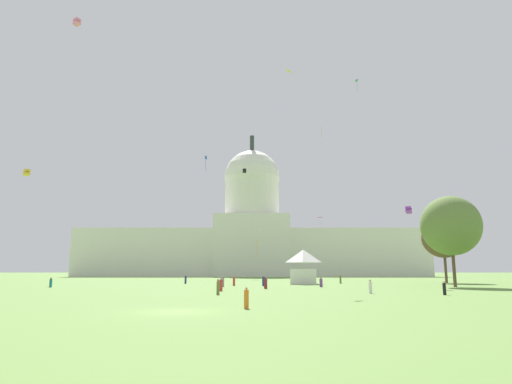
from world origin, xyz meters
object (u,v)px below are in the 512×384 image
at_px(kite_green_high, 358,82).
at_px(kite_orange_low, 258,243).
at_px(kite_black_mid, 246,171).
at_px(person_orange_front_center, 248,299).
at_px(person_maroon_near_tent, 267,284).
at_px(kite_gold_mid, 29,173).
at_px(tree_east_mid, 445,238).
at_px(kite_yellow_mid, 288,73).
at_px(person_purple_back_right, 323,283).
at_px(person_teal_edge_east, 53,283).
at_px(person_black_front_left, 446,288).
at_px(kite_cyan_high, 323,129).
at_px(person_red_back_center, 222,285).
at_px(person_olive_lawn_far_right, 220,287).
at_px(event_tent, 305,267).
at_px(person_navy_deep_crowd, 187,280).
at_px(kite_blue_mid, 207,160).
at_px(kite_magenta_mid, 321,218).
at_px(person_navy_mid_right, 265,281).
at_px(kite_violet_low, 410,210).
at_px(person_red_front_right, 235,281).
at_px(tree_east_near, 452,226).
at_px(person_grey_near_tree_east, 224,282).
at_px(capitol_building, 253,238).
at_px(kite_pink_high, 79,22).
at_px(kite_white_low, 258,232).
at_px(person_olive_near_tree_west, 342,279).
at_px(person_white_lawn_far_left, 372,287).

xyz_separation_m(kite_green_high, kite_orange_low, (-30.10, -12.86, -49.25)).
bearing_deg(kite_green_high, kite_black_mid, -102.44).
bearing_deg(person_orange_front_center, person_maroon_near_tent, -66.09).
relative_size(person_maroon_near_tent, kite_gold_mid, 1.11).
bearing_deg(tree_east_mid, kite_yellow_mid, -144.52).
bearing_deg(kite_green_high, person_purple_back_right, -5.47).
height_order(person_maroon_near_tent, person_teal_edge_east, person_maroon_near_tent).
height_order(person_black_front_left, kite_cyan_high, kite_cyan_high).
bearing_deg(person_red_back_center, person_olive_lawn_far_right, 93.78).
distance_m(person_teal_edge_east, kite_yellow_mid, 49.62).
distance_m(event_tent, person_navy_deep_crowd, 22.78).
bearing_deg(kite_blue_mid, kite_gold_mid, -81.91).
distance_m(person_red_back_center, kite_green_high, 95.86).
distance_m(person_maroon_near_tent, kite_magenta_mid, 80.47).
height_order(person_navy_mid_right, kite_orange_low, kite_orange_low).
distance_m(person_orange_front_center, kite_violet_low, 45.69).
bearing_deg(person_red_front_right, tree_east_near, -21.95).
distance_m(person_purple_back_right, person_grey_near_tree_east, 15.50).
relative_size(person_grey_near_tree_east, kite_yellow_mid, 1.00).
height_order(capitol_building, person_navy_mid_right, capitol_building).
relative_size(person_teal_edge_east, kite_pink_high, 0.99).
bearing_deg(person_purple_back_right, kite_green_high, -116.82).
bearing_deg(tree_east_mid, kite_white_low, 139.02).
xyz_separation_m(person_black_front_left, kite_gold_mid, (-63.81, 33.81, 20.20)).
bearing_deg(person_red_back_center, kite_pink_high, -34.12).
xyz_separation_m(capitol_building, kite_cyan_high, (20.66, -57.53, 27.41)).
bearing_deg(person_olive_lawn_far_right, event_tent, 16.23).
bearing_deg(kite_magenta_mid, kite_gold_mid, -105.74).
bearing_deg(person_navy_mid_right, kite_pink_high, -77.61).
distance_m(person_black_front_left, kite_orange_low, 67.91).
relative_size(person_red_back_center, kite_black_mid, 1.23).
bearing_deg(person_olive_near_tree_west, kite_white_low, 118.52).
relative_size(tree_east_near, person_red_back_center, 8.91).
height_order(kite_green_high, kite_cyan_high, kite_green_high).
relative_size(person_grey_near_tree_east, person_red_front_right, 1.04).
height_order(kite_black_mid, kite_blue_mid, kite_black_mid).
bearing_deg(tree_east_mid, kite_cyan_high, 121.36).
bearing_deg(person_grey_near_tree_east, event_tent, -106.05).
bearing_deg(kite_gold_mid, kite_black_mid, -172.05).
bearing_deg(person_black_front_left, person_orange_front_center, -165.11).
distance_m(person_white_lawn_far_left, person_grey_near_tree_east, 27.23).
distance_m(person_olive_lawn_far_right, kite_white_low, 77.05).
height_order(person_navy_deep_crowd, kite_orange_low, kite_orange_low).
xyz_separation_m(person_white_lawn_far_left, person_red_front_right, (-16.76, 24.78, 0.01)).
xyz_separation_m(person_maroon_near_tent, kite_violet_low, (22.49, 4.60, 11.14)).
distance_m(event_tent, person_olive_near_tree_west, 8.71).
distance_m(kite_cyan_high, kite_white_low, 35.19).
xyz_separation_m(event_tent, person_purple_back_right, (1.20, -14.26, -2.60)).
height_order(person_black_front_left, kite_violet_low, kite_violet_low).
distance_m(person_black_front_left, kite_green_high, 96.98).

